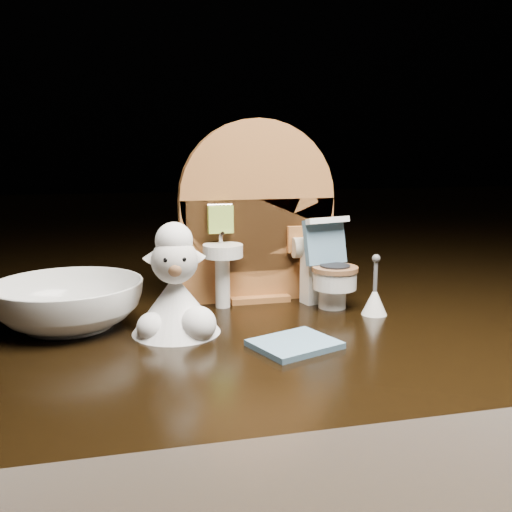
{
  "coord_description": "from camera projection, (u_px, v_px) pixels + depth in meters",
  "views": [
    {
      "loc": [
        -0.11,
        -0.39,
        0.13
      ],
      "look_at": [
        -0.01,
        0.02,
        0.05
      ],
      "focal_mm": 40.0,
      "sensor_mm": 36.0,
      "label": 1
    }
  ],
  "objects": [
    {
      "name": "plush_lamb",
      "position": [
        176.0,
        295.0,
        0.39
      ],
      "size": [
        0.06,
        0.06,
        0.08
      ],
      "rotation": [
        0.0,
        0.0,
        -0.08
      ],
      "color": "white",
      "rests_on": "ground"
    },
    {
      "name": "toilet_brush",
      "position": [
        375.0,
        299.0,
        0.44
      ],
      "size": [
        0.02,
        0.02,
        0.05
      ],
      "color": "white",
      "rests_on": "ground"
    },
    {
      "name": "ceramic_bowl",
      "position": [
        69.0,
        304.0,
        0.41
      ],
      "size": [
        0.14,
        0.14,
        0.03
      ],
      "primitive_type": "imported",
      "rotation": [
        0.0,
        0.0,
        0.4
      ],
      "color": "white",
      "rests_on": "ground"
    },
    {
      "name": "bath_mat",
      "position": [
        295.0,
        344.0,
        0.37
      ],
      "size": [
        0.06,
        0.06,
        0.0
      ],
      "primitive_type": "cube",
      "rotation": [
        0.0,
        0.0,
        0.36
      ],
      "color": "slate",
      "rests_on": "ground"
    },
    {
      "name": "toy_toilet",
      "position": [
        328.0,
        274.0,
        0.46
      ],
      "size": [
        0.04,
        0.05,
        0.07
      ],
      "rotation": [
        0.0,
        0.0,
        0.25
      ],
      "color": "white",
      "rests_on": "ground"
    },
    {
      "name": "backdrop_panel",
      "position": [
        256.0,
        222.0,
        0.48
      ],
      "size": [
        0.13,
        0.05,
        0.15
      ],
      "color": "#A16230",
      "rests_on": "ground"
    }
  ]
}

